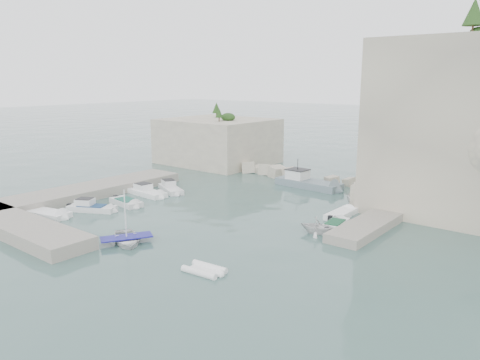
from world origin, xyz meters
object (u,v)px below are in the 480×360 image
Objects in this scene: motorboat_d at (92,211)px; tender_east_a at (318,234)px; motorboat_a at (171,191)px; motorboat_c at (126,205)px; inflatable_dinghy at (204,272)px; motorboat_e at (49,217)px; tender_east_b at (335,228)px; tender_east_c at (341,217)px; motorboat_b at (148,195)px; rowboat at (127,243)px; work_boat at (308,187)px; tender_east_d at (367,208)px.

motorboat_d is 23.06m from tender_east_a.
motorboat_c is at bearing -58.35° from motorboat_a.
motorboat_c reaches higher than inflatable_dinghy.
motorboat_d is 4.15m from motorboat_e.
tender_east_c is at bearing 11.16° from tender_east_b.
motorboat_b reaches higher than tender_east_c.
motorboat_e is 21.12m from inflatable_dinghy.
motorboat_a is at bearing 80.63° from motorboat_b.
tender_east_b is (11.50, 14.33, 0.00)m from rowboat.
work_boat is at bearing 101.29° from inflatable_dinghy.
motorboat_c is 0.97× the size of motorboat_e.
motorboat_e is 0.52× the size of work_boat.
tender_east_d is at bearing 32.09° from motorboat_e.
motorboat_a is 1.18× the size of motorboat_c.
tender_east_b is at bearing -47.81° from work_boat.
tender_east_a is 2.41m from tender_east_b.
motorboat_a is 24.76m from inflatable_dinghy.
motorboat_a reaches higher than rowboat.
motorboat_d is at bearing 116.48° from tender_east_d.
motorboat_d is 11.10m from rowboat.
motorboat_a is 1.77× the size of inflatable_dinghy.
motorboat_b is 1.22× the size of motorboat_c.
tender_east_a reaches higher than tender_east_c.
motorboat_d is 1.73× the size of tender_east_a.
tender_east_b is at bearing -1.45° from motorboat_d.
motorboat_c is at bearing 152.58° from inflatable_dinghy.
motorboat_b is 0.62× the size of work_boat.
motorboat_b reaches higher than inflatable_dinghy.
rowboat is at bearing 139.32° from tender_east_d.
motorboat_c is 0.51× the size of work_boat.
motorboat_d reaches higher than inflatable_dinghy.
tender_east_d is at bearing -11.08° from tender_east_a.
motorboat_e is 30.19m from work_boat.
tender_east_d is at bearing -8.99° from tender_east_c.
work_boat reaches higher than tender_east_d.
motorboat_d is at bearing -93.35° from motorboat_c.
rowboat is at bearing -46.77° from motorboat_d.
motorboat_c is 12.25m from rowboat.
motorboat_c is at bearing 51.68° from motorboat_d.
work_boat reaches higher than motorboat_c.
inflatable_dinghy is 22.83m from tender_east_d.
tender_east_c is 0.52× the size of work_boat.
work_boat is at bearing 44.67° from tender_east_c.
tender_east_c is (1.15, 18.32, 0.00)m from inflatable_dinghy.
inflatable_dinghy is (19.69, -15.02, 0.00)m from motorboat_a.
inflatable_dinghy is at bearing 163.12° from tender_east_b.
tender_east_b is at bearing -161.74° from tender_east_c.
tender_east_a is 0.73× the size of tender_east_d.
motorboat_a reaches higher than motorboat_e.
motorboat_d is at bearing 108.17° from tender_east_b.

